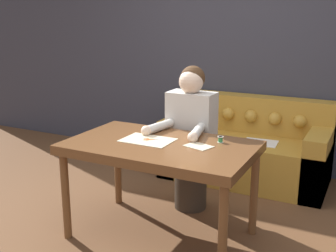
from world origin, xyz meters
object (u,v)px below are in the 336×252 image
at_px(person, 191,139).
at_px(thread_spool, 220,139).
at_px(scissors, 151,140).
at_px(dining_table, 161,153).
at_px(couch, 246,149).

xyz_separation_m(person, thread_spool, (0.38, -0.33, 0.13)).
xyz_separation_m(person, scissors, (-0.10, -0.50, 0.11)).
relative_size(scissors, thread_spool, 4.14).
bearing_deg(person, dining_table, -89.71).
height_order(couch, scissors, couch).
relative_size(person, scissors, 6.69).
xyz_separation_m(dining_table, thread_spool, (0.38, 0.21, 0.10)).
xyz_separation_m(scissors, thread_spool, (0.48, 0.17, 0.02)).
bearing_deg(couch, scissors, -102.75).
height_order(person, scissors, person).
distance_m(couch, thread_spool, 1.34).
bearing_deg(person, thread_spool, -40.89).
distance_m(dining_table, couch, 1.52).
distance_m(dining_table, thread_spool, 0.45).
bearing_deg(thread_spool, person, 139.11).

